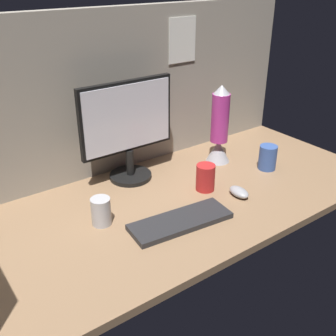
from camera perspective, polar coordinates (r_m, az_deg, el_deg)
The scene contains 9 objects.
ground_plane at distance 160.54cm, azimuth 0.38°, elevation -4.82°, with size 180.00×80.00×3.00cm, color #8C6B4C.
cubicle_wall_back at distance 175.37cm, azimuth -6.95°, elevation 10.50°, with size 180.00×5.50×68.11cm.
monitor at distance 166.89cm, azimuth -5.70°, elevation 5.80°, with size 41.61×18.00×42.07cm.
keyboard at distance 145.02cm, azimuth 1.77°, elevation -7.47°, with size 37.00×13.00×2.00cm, color #262628.
mouse at distance 163.44cm, azimuth 9.93°, elevation -3.34°, with size 5.60×9.60×3.40cm, color #99999E.
mug_red_plastic at distance 164.45cm, azimuth 5.27°, elevation -1.33°, with size 7.67×7.67×10.93cm.
mug_ceramic_blue at distance 186.01cm, azimuth 13.81°, elevation 1.45°, with size 7.86×7.86×11.02cm.
mug_steel at distance 144.68cm, azimuth -9.37°, elevation -6.02°, with size 6.96×6.96×10.16cm.
lava_lamp at distance 185.82cm, azimuth 7.21°, elevation 5.25°, with size 11.03×11.03×36.11cm.
Camera 1 is at (-81.08, -110.29, 82.37)cm, focal length 43.44 mm.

